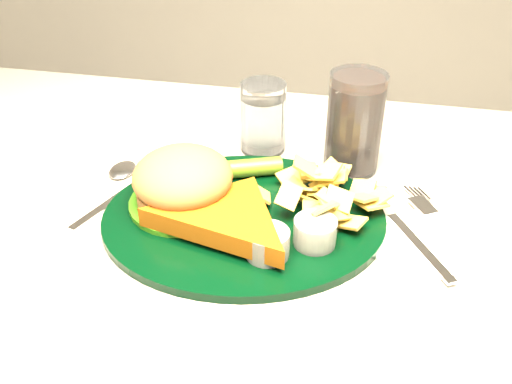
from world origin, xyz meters
TOP-DOWN VIEW (x-y plane):
  - dinner_plate at (0.00, -0.00)m, footprint 0.40×0.36m
  - water_glass at (-0.01, 0.18)m, footprint 0.08×0.08m
  - cola_glass at (0.12, 0.16)m, footprint 0.09×0.09m
  - fork_napkin at (0.22, -0.01)m, footprint 0.20×0.21m
  - spoon at (-0.18, -0.01)m, footprint 0.10×0.17m

SIDE VIEW (x-z plane):
  - spoon at x=-0.18m, z-range 0.75..0.76m
  - fork_napkin at x=0.22m, z-range 0.75..0.76m
  - dinner_plate at x=0.00m, z-range 0.75..0.83m
  - water_glass at x=-0.01m, z-range 0.75..0.86m
  - cola_glass at x=0.12m, z-range 0.75..0.89m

